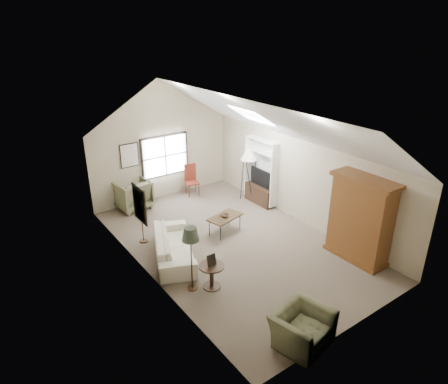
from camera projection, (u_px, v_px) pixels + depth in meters
room_shell at (234, 129)px, 9.71m from camera, size 5.01×8.01×4.00m
window at (165, 156)px, 13.42m from camera, size 1.72×0.08×1.42m
skylight at (252, 115)px, 11.07m from camera, size 0.80×1.20×0.52m
wall_art at (134, 178)px, 10.75m from camera, size 1.97×3.71×0.88m
armoire at (361, 219)px, 9.92m from camera, size 0.60×1.50×2.20m
tv_alcove at (261, 171)px, 12.97m from camera, size 0.32×1.30×2.10m
media_console at (260, 195)px, 13.30m from camera, size 0.34×1.18×0.60m
tv_panel at (260, 177)px, 13.05m from camera, size 0.05×0.90×0.55m
sofa at (174, 246)px, 10.21m from camera, size 1.74×2.48×0.68m
armchair_near at (302, 328)px, 7.48m from camera, size 1.23×1.12×0.69m
armchair_far at (132, 194)px, 12.88m from camera, size 1.12×1.14×0.95m
coffee_table at (225, 224)px, 11.45m from camera, size 1.11×0.78×0.51m
bowl at (225, 216)px, 11.34m from camera, size 0.29×0.29×0.06m
side_table at (212, 276)px, 9.09m from camera, size 0.76×0.76×0.58m
side_chair at (192, 180)px, 13.85m from camera, size 0.50×0.50×1.08m
tripod_lamp at (248, 174)px, 13.35m from camera, size 0.53×0.53×1.81m
dark_lamp at (191, 259)px, 8.82m from camera, size 0.51×0.51×1.61m
tan_lamp at (142, 218)px, 10.79m from camera, size 0.38×0.38×1.45m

